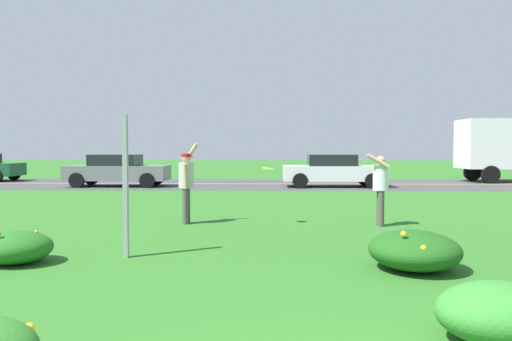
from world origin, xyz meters
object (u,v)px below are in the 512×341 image
object	(u,v)px
person_catcher_white_shirt	(380,184)
frisbee_lime	(268,169)
person_thrower_red_cap_gray_shirt	(186,181)
sign_post_near_path	(126,186)
car_white_center_right	(333,170)
car_gray_center_left	(117,170)

from	to	relation	value
person_catcher_white_shirt	frisbee_lime	world-z (taller)	person_catcher_white_shirt
person_thrower_red_cap_gray_shirt	sign_post_near_path	bearing A→B (deg)	-95.73
person_thrower_red_cap_gray_shirt	car_white_center_right	world-z (taller)	person_thrower_red_cap_gray_shirt
person_thrower_red_cap_gray_shirt	person_catcher_white_shirt	bearing A→B (deg)	-2.93
car_gray_center_left	sign_post_near_path	bearing A→B (deg)	-72.46
car_white_center_right	person_catcher_white_shirt	bearing A→B (deg)	-91.87
frisbee_lime	car_gray_center_left	distance (m)	13.17
person_thrower_red_cap_gray_shirt	person_catcher_white_shirt	distance (m)	4.38
frisbee_lime	person_thrower_red_cap_gray_shirt	bearing A→B (deg)	176.88
car_white_center_right	sign_post_near_path	bearing A→B (deg)	-109.13
car_white_center_right	car_gray_center_left	bearing A→B (deg)	180.00
person_thrower_red_cap_gray_shirt	car_white_center_right	xyz separation A→B (m)	(4.74, 11.12, -0.25)
person_catcher_white_shirt	car_gray_center_left	distance (m)	14.72
person_thrower_red_cap_gray_shirt	frisbee_lime	size ratio (longest dim) A/B	6.64
car_gray_center_left	car_white_center_right	world-z (taller)	same
sign_post_near_path	frisbee_lime	xyz separation A→B (m)	(2.23, 3.48, 0.13)
person_thrower_red_cap_gray_shirt	person_catcher_white_shirt	xyz separation A→B (m)	(4.37, -0.22, -0.05)
person_catcher_white_shirt	car_gray_center_left	bearing A→B (deg)	129.58
sign_post_near_path	frisbee_lime	world-z (taller)	sign_post_near_path
sign_post_near_path	frisbee_lime	size ratio (longest dim) A/B	8.09
frisbee_lime	sign_post_near_path	bearing A→B (deg)	-122.70
sign_post_near_path	car_gray_center_left	xyz separation A→B (m)	(-4.65, 14.70, -0.39)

